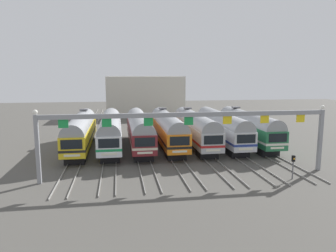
% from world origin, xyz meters
% --- Properties ---
extents(ground_plane, '(160.00, 160.00, 0.00)m').
position_xyz_m(ground_plane, '(0.00, 0.00, 0.00)').
color(ground_plane, '#4C4944').
extents(track_bed, '(25.21, 70.00, 0.15)m').
position_xyz_m(track_bed, '(-0.00, 17.00, 0.07)').
color(track_bed, gray).
rests_on(track_bed, ground).
extents(commuter_train_yellow, '(2.88, 18.06, 5.05)m').
position_xyz_m(commuter_train_yellow, '(-11.85, -0.00, 2.69)').
color(commuter_train_yellow, gold).
rests_on(commuter_train_yellow, ground).
extents(commuter_train_white, '(2.88, 18.06, 4.77)m').
position_xyz_m(commuter_train_white, '(-7.90, -0.01, 2.69)').
color(commuter_train_white, white).
rests_on(commuter_train_white, ground).
extents(commuter_train_maroon, '(2.88, 18.06, 4.77)m').
position_xyz_m(commuter_train_maroon, '(-3.95, -0.01, 2.69)').
color(commuter_train_maroon, maroon).
rests_on(commuter_train_maroon, ground).
extents(commuter_train_orange, '(2.88, 18.06, 5.05)m').
position_xyz_m(commuter_train_orange, '(0.00, -0.00, 2.69)').
color(commuter_train_orange, orange).
rests_on(commuter_train_orange, ground).
extents(commuter_train_stainless, '(2.88, 18.06, 5.05)m').
position_xyz_m(commuter_train_stainless, '(3.95, -0.00, 2.69)').
color(commuter_train_stainless, '#B2B5BA').
rests_on(commuter_train_stainless, ground).
extents(commuter_train_silver, '(2.88, 18.06, 4.77)m').
position_xyz_m(commuter_train_silver, '(7.90, -0.01, 2.69)').
color(commuter_train_silver, silver).
rests_on(commuter_train_silver, ground).
extents(commuter_train_green, '(2.88, 18.06, 5.05)m').
position_xyz_m(commuter_train_green, '(11.85, -0.00, 2.69)').
color(commuter_train_green, '#236B42').
rests_on(commuter_train_green, ground).
extents(catenary_gantry, '(28.95, 0.44, 6.97)m').
position_xyz_m(catenary_gantry, '(0.00, -13.50, 5.42)').
color(catenary_gantry, gray).
rests_on(catenary_gantry, ground).
extents(yard_signal_mast, '(0.28, 0.35, 2.43)m').
position_xyz_m(yard_signal_mast, '(9.88, -15.97, 1.70)').
color(yard_signal_mast, '#59595E').
rests_on(yard_signal_mast, ground).
extents(maintenance_building, '(18.79, 10.00, 9.70)m').
position_xyz_m(maintenance_building, '(-0.11, 36.82, 4.85)').
color(maintenance_building, beige).
rests_on(maintenance_building, ground).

